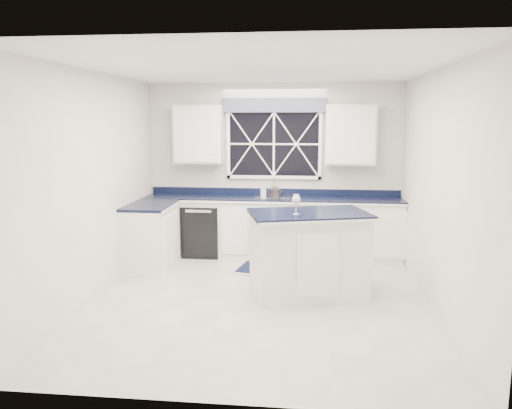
# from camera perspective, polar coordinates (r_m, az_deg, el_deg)

# --- Properties ---
(ground) EXTENTS (4.50, 4.50, 0.00)m
(ground) POSITION_cam_1_polar(r_m,az_deg,el_deg) (6.08, 0.43, -10.81)
(ground) COLOR #ACACA7
(ground) RESTS_ON ground
(back_wall) EXTENTS (4.00, 0.10, 2.70)m
(back_wall) POSITION_cam_1_polar(r_m,az_deg,el_deg) (7.98, 2.06, 4.07)
(back_wall) COLOR silver
(back_wall) RESTS_ON ground
(base_cabinets) EXTENTS (3.99, 1.60, 0.90)m
(base_cabinets) POSITION_cam_1_polar(r_m,az_deg,el_deg) (7.70, -0.69, -2.93)
(base_cabinets) COLOR white
(base_cabinets) RESTS_ON ground
(countertop) EXTENTS (3.98, 0.64, 0.04)m
(countertop) POSITION_cam_1_polar(r_m,az_deg,el_deg) (7.74, 1.88, 0.68)
(countertop) COLOR black
(countertop) RESTS_ON base_cabinets
(dishwasher) EXTENTS (0.60, 0.58, 0.82)m
(dishwasher) POSITION_cam_1_polar(r_m,az_deg,el_deg) (7.99, -6.04, -2.81)
(dishwasher) COLOR black
(dishwasher) RESTS_ON ground
(window) EXTENTS (1.65, 0.09, 1.26)m
(window) POSITION_cam_1_polar(r_m,az_deg,el_deg) (7.90, 2.06, 7.50)
(window) COLOR black
(window) RESTS_ON ground
(upper_cabinets) EXTENTS (3.10, 0.34, 0.90)m
(upper_cabinets) POSITION_cam_1_polar(r_m,az_deg,el_deg) (7.78, 2.00, 7.98)
(upper_cabinets) COLOR white
(upper_cabinets) RESTS_ON ground
(faucet) EXTENTS (0.05, 0.20, 0.30)m
(faucet) POSITION_cam_1_polar(r_m,az_deg,el_deg) (7.90, 2.00, 2.18)
(faucet) COLOR silver
(faucet) RESTS_ON countertop
(island) EXTENTS (1.57, 1.19, 1.04)m
(island) POSITION_cam_1_polar(r_m,az_deg,el_deg) (6.12, 6.02, -5.62)
(island) COLOR white
(island) RESTS_ON ground
(rug) EXTENTS (1.27, 0.91, 0.02)m
(rug) POSITION_cam_1_polar(r_m,az_deg,el_deg) (7.19, 2.16, -7.46)
(rug) COLOR #AAABA6
(rug) RESTS_ON ground
(kettle) EXTENTS (0.24, 0.17, 0.17)m
(kettle) POSITION_cam_1_polar(r_m,az_deg,el_deg) (7.77, 2.24, 1.46)
(kettle) COLOR #2F2F31
(kettle) RESTS_ON countertop
(wine_glass) EXTENTS (0.10, 0.10, 0.24)m
(wine_glass) POSITION_cam_1_polar(r_m,az_deg,el_deg) (5.83, 4.61, 0.46)
(wine_glass) COLOR silver
(wine_glass) RESTS_ON island
(soap_bottle) EXTENTS (0.09, 0.09, 0.17)m
(soap_bottle) POSITION_cam_1_polar(r_m,az_deg,el_deg) (7.89, 0.89, 1.65)
(soap_bottle) COLOR silver
(soap_bottle) RESTS_ON countertop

